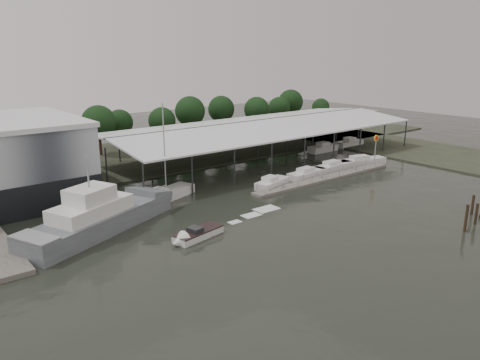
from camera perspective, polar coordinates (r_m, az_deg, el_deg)
ground at (r=55.00m, az=7.90°, el=-4.75°), size 200.00×200.00×0.00m
land_strip_far at (r=88.00m, az=-12.26°, el=2.83°), size 140.00×30.00×0.30m
land_strip_east at (r=96.17m, az=22.31°, el=3.08°), size 20.00×60.00×0.30m
covered_boat_shed at (r=84.61m, az=2.29°, el=6.83°), size 58.24×24.00×6.96m
floating_dock at (r=71.97m, az=10.42°, el=0.20°), size 28.00×2.00×1.40m
shell_fuel_sign at (r=80.39m, az=16.22°, el=4.17°), size 1.10×0.18×5.55m
distant_commercial_buildings at (r=126.67m, az=11.85°, el=7.47°), size 22.00×8.00×4.00m
grey_trawler at (r=52.98m, az=-16.62°, el=-4.26°), size 19.76×11.97×8.84m
white_sailboat at (r=61.83m, az=-9.37°, el=-1.87°), size 10.11×5.59×12.77m
speedboat_underway at (r=49.09m, az=-5.55°, el=-6.73°), size 17.29×5.23×2.00m
moored_cruiser_0 at (r=67.04m, az=3.94°, el=-0.35°), size 6.41×3.60×1.70m
moored_cruiser_1 at (r=72.54m, az=8.21°, el=0.75°), size 7.43×2.66×1.70m
moored_cruiser_2 at (r=77.73m, az=11.31°, el=1.61°), size 8.14×2.40×1.70m
moored_cruiser_3 at (r=82.66m, az=14.51°, el=2.24°), size 9.34×4.45×1.70m
horizon_tree_line at (r=104.28m, az=-2.71°, el=8.32°), size 65.88×10.45×9.60m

